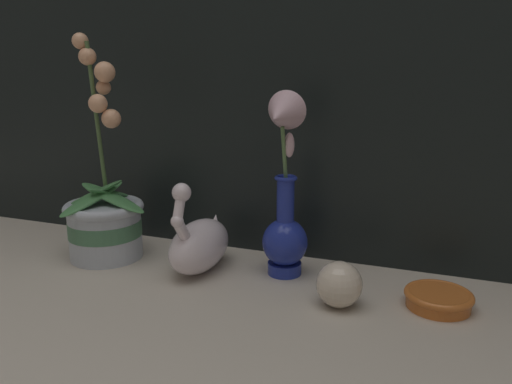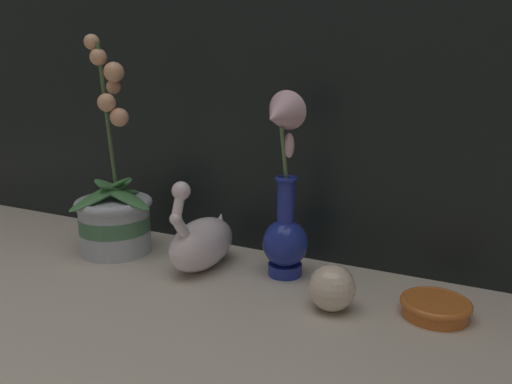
# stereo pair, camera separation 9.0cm
# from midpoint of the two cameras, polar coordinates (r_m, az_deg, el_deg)

# --- Properties ---
(ground_plane) EXTENTS (2.80, 2.80, 0.00)m
(ground_plane) POSITION_cam_midpoint_polar(r_m,az_deg,el_deg) (0.85, -1.15, -12.33)
(ground_plane) COLOR #BCB2A3
(orchid_potted_plant) EXTENTS (0.21, 0.19, 0.44)m
(orchid_potted_plant) POSITION_cam_midpoint_polar(r_m,az_deg,el_deg) (1.07, -13.61, -2.30)
(orchid_potted_plant) COLOR #B2BCCC
(orchid_potted_plant) RESTS_ON ground_plane
(swan_figurine) EXTENTS (0.09, 0.19, 0.18)m
(swan_figurine) POSITION_cam_midpoint_polar(r_m,az_deg,el_deg) (0.96, -3.54, -5.66)
(swan_figurine) COLOR white
(swan_figurine) RESTS_ON ground_plane
(blue_vase) EXTENTS (0.08, 0.12, 0.34)m
(blue_vase) POSITION_cam_midpoint_polar(r_m,az_deg,el_deg) (0.90, 6.03, -1.40)
(blue_vase) COLOR navy
(blue_vase) RESTS_ON ground_plane
(glass_sphere) EXTENTS (0.08, 0.08, 0.08)m
(glass_sphere) POSITION_cam_midpoint_polar(r_m,az_deg,el_deg) (0.82, 11.83, -10.71)
(glass_sphere) COLOR beige
(glass_sphere) RESTS_ON ground_plane
(amber_dish) EXTENTS (0.11, 0.11, 0.03)m
(amber_dish) POSITION_cam_midpoint_polar(r_m,az_deg,el_deg) (0.86, 22.77, -12.03)
(amber_dish) COLOR #C66628
(amber_dish) RESTS_ON ground_plane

